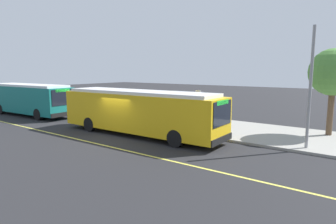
# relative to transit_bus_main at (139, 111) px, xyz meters

# --- Properties ---
(ground_plane) EXTENTS (120.00, 120.00, 0.00)m
(ground_plane) POSITION_rel_transit_bus_main_xyz_m (-0.83, -1.01, -1.62)
(ground_plane) COLOR #232326
(sidewalk_curb) EXTENTS (44.00, 6.40, 0.15)m
(sidewalk_curb) POSITION_rel_transit_bus_main_xyz_m (-0.83, 4.99, -1.54)
(sidewalk_curb) COLOR gray
(sidewalk_curb) RESTS_ON ground_plane
(lane_stripe_center) EXTENTS (36.00, 0.14, 0.01)m
(lane_stripe_center) POSITION_rel_transit_bus_main_xyz_m (-0.83, -3.21, -1.61)
(lane_stripe_center) COLOR #E0D64C
(lane_stripe_center) RESTS_ON ground_plane
(transit_bus_main) EXTENTS (12.02, 2.82, 2.95)m
(transit_bus_main) POSITION_rel_transit_bus_main_xyz_m (0.00, 0.00, 0.00)
(transit_bus_main) COLOR gold
(transit_bus_main) RESTS_ON ground_plane
(transit_bus_second) EXTENTS (10.31, 3.14, 2.95)m
(transit_bus_second) POSITION_rel_transit_bus_main_xyz_m (-14.00, 0.00, -0.00)
(transit_bus_second) COLOR #146B66
(transit_bus_second) RESTS_ON ground_plane
(bus_shelter) EXTENTS (2.90, 1.60, 2.48)m
(bus_shelter) POSITION_rel_transit_bus_main_xyz_m (0.28, 4.68, 0.30)
(bus_shelter) COLOR #333338
(bus_shelter) RESTS_ON sidewalk_curb
(waiting_bench) EXTENTS (1.60, 0.48, 0.95)m
(waiting_bench) POSITION_rel_transit_bus_main_xyz_m (0.69, 4.55, -0.99)
(waiting_bench) COLOR brown
(waiting_bench) RESTS_ON sidewalk_curb
(route_sign_post) EXTENTS (0.44, 0.08, 2.80)m
(route_sign_post) POSITION_rel_transit_bus_main_xyz_m (2.87, 2.73, 0.34)
(route_sign_post) COLOR #333338
(route_sign_post) RESTS_ON sidewalk_curb
(pedestrian_commuter) EXTENTS (0.24, 0.40, 1.69)m
(pedestrian_commuter) POSITION_rel_transit_bus_main_xyz_m (-0.28, 3.40, -0.50)
(pedestrian_commuter) COLOR #282D47
(pedestrian_commuter) RESTS_ON sidewalk_curb
(street_tree_near_shelter) EXTENTS (2.95, 2.95, 5.49)m
(street_tree_near_shelter) POSITION_rel_transit_bus_main_xyz_m (10.21, 6.80, 2.50)
(street_tree_near_shelter) COLOR brown
(street_tree_near_shelter) RESTS_ON sidewalk_curb
(utility_pole) EXTENTS (0.16, 0.16, 6.40)m
(utility_pole) POSITION_rel_transit_bus_main_xyz_m (9.72, 2.58, 1.73)
(utility_pole) COLOR gray
(utility_pole) RESTS_ON sidewalk_curb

